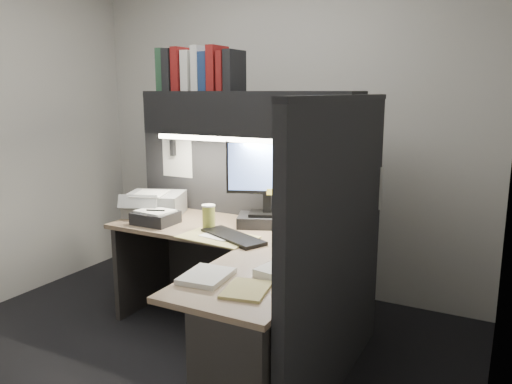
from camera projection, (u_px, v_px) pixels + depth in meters
floor at (174, 360)px, 3.11m from camera, size 3.50×3.50×0.00m
wall_back at (279, 128)px, 4.15m from camera, size 3.50×0.04×2.70m
wall_right at (508, 165)px, 2.04m from camera, size 0.04×3.00×2.70m
partition_back at (249, 206)px, 3.75m from camera, size 1.90×0.06×1.60m
partition_right at (338, 253)px, 2.66m from camera, size 0.06×1.50×1.60m
desk at (232, 308)px, 2.83m from camera, size 1.70×1.53×0.73m
overhead_shelf at (249, 113)px, 3.41m from camera, size 1.55×0.34×0.30m
task_light_tube at (239, 140)px, 3.32m from camera, size 1.32×0.04×0.04m
monitor at (267, 193)px, 3.41m from camera, size 0.53×0.38×0.60m
keyboard at (233, 237)px, 3.16m from camera, size 0.52×0.36×0.02m
mousepad at (320, 245)px, 3.02m from camera, size 0.24×0.22×0.00m
mouse at (319, 241)px, 3.03m from camera, size 0.08×0.11×0.04m
telephone at (311, 227)px, 3.27m from camera, size 0.28×0.28×0.09m
coffee_cup at (209, 218)px, 3.36m from camera, size 0.10×0.10×0.16m
printer at (155, 204)px, 3.78m from camera, size 0.50×0.47×0.16m
notebook_stack at (156, 218)px, 3.52m from camera, size 0.28×0.24×0.08m
open_folder at (218, 237)px, 3.18m from camera, size 0.50×0.35×0.01m
paper_stack_a at (282, 273)px, 2.51m from camera, size 0.26×0.23×0.04m
paper_stack_b at (206, 276)px, 2.49m from camera, size 0.24×0.29×0.03m
manila_stack at (247, 290)px, 2.33m from camera, size 0.24×0.28×0.01m
binder_row at (199, 70)px, 3.53m from camera, size 0.63×0.25×0.31m
pinned_papers at (275, 186)px, 3.20m from camera, size 1.76×1.31×0.51m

